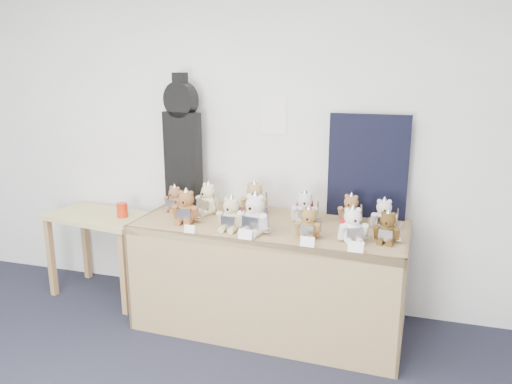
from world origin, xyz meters
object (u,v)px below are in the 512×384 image
(teddy_front_far_right, at_px, (352,226))
(teddy_front_end, at_px, (387,228))
(side_table, at_px, (101,228))
(red_cup, at_px, (122,210))
(teddy_back_end, at_px, (384,216))
(display_table, at_px, (267,249))
(teddy_front_centre, at_px, (255,215))
(teddy_back_centre_left, at_px, (254,200))
(guitar_case, at_px, (182,142))
(teddy_front_far_left, at_px, (186,208))
(teddy_back_centre_right, at_px, (305,209))
(teddy_back_far_left, at_px, (175,199))
(teddy_front_left, at_px, (231,215))
(teddy_back_left, at_px, (208,200))
(teddy_back_right, at_px, (351,210))
(teddy_front_right, at_px, (308,224))

(teddy_front_far_right, distance_m, teddy_front_end, 0.23)
(side_table, bearing_deg, teddy_front_far_right, 0.55)
(side_table, height_order, teddy_front_end, teddy_front_end)
(red_cup, bearing_deg, teddy_back_end, 0.49)
(display_table, distance_m, teddy_back_end, 0.88)
(teddy_front_centre, relative_size, teddy_back_centre_left, 1.10)
(guitar_case, bearing_deg, teddy_front_centre, -19.65)
(display_table, bearing_deg, teddy_front_far_left, -170.82)
(red_cup, height_order, teddy_back_centre_right, teddy_back_centre_right)
(teddy_front_far_left, bearing_deg, teddy_front_centre, -13.25)
(teddy_front_centre, xyz_separation_m, teddy_front_far_right, (0.67, 0.02, -0.02))
(teddy_back_far_left, bearing_deg, teddy_front_left, -15.35)
(teddy_front_far_left, distance_m, teddy_front_end, 1.45)
(red_cup, bearing_deg, teddy_back_centre_right, 0.07)
(display_table, distance_m, teddy_back_left, 0.64)
(guitar_case, xyz_separation_m, teddy_back_centre_left, (0.64, -0.09, -0.41))
(teddy_front_far_left, relative_size, teddy_back_centre_left, 0.96)
(display_table, height_order, teddy_front_centre, teddy_front_centre)
(red_cup, relative_size, teddy_front_far_left, 0.43)
(teddy_front_end, xyz_separation_m, teddy_back_centre_left, (-1.03, 0.36, 0.02))
(teddy_back_centre_right, bearing_deg, teddy_back_far_left, 169.96)
(teddy_front_left, height_order, teddy_front_end, teddy_front_left)
(teddy_front_far_right, xyz_separation_m, teddy_back_centre_right, (-0.38, 0.31, 0.00))
(side_table, distance_m, teddy_front_far_right, 2.20)
(side_table, relative_size, teddy_back_right, 3.83)
(display_table, bearing_deg, red_cup, 174.67)
(teddy_back_centre_right, xyz_separation_m, teddy_back_far_left, (-1.06, 0.01, -0.02))
(guitar_case, xyz_separation_m, teddy_front_far_left, (0.22, -0.44, -0.42))
(teddy_front_end, bearing_deg, teddy_front_left, -168.19)
(teddy_front_left, distance_m, teddy_back_centre_right, 0.56)
(display_table, distance_m, teddy_back_centre_left, 0.44)
(teddy_back_left, bearing_deg, teddy_back_far_left, -152.57)
(teddy_front_far_right, distance_m, teddy_back_right, 0.41)
(teddy_back_end, bearing_deg, teddy_front_far_right, -127.57)
(teddy_front_far_right, xyz_separation_m, teddy_back_left, (-1.16, 0.34, 0.00))
(guitar_case, relative_size, teddy_back_centre_left, 3.71)
(teddy_back_centre_left, distance_m, teddy_back_far_left, 0.65)
(guitar_case, bearing_deg, red_cup, -143.16)
(teddy_front_far_left, xyz_separation_m, teddy_back_left, (0.07, 0.27, -0.00))
(teddy_back_left, xyz_separation_m, teddy_back_right, (1.11, 0.07, -0.01))
(teddy_front_end, bearing_deg, teddy_back_end, 106.77)
(side_table, relative_size, guitar_case, 0.88)
(teddy_back_left, bearing_deg, display_table, 4.54)
(teddy_front_centre, bearing_deg, teddy_back_end, 34.18)
(teddy_front_far_left, height_order, teddy_back_centre_left, teddy_back_centre_left)
(teddy_front_right, distance_m, teddy_back_centre_left, 0.67)
(teddy_front_centre, height_order, teddy_back_centre_right, teddy_front_centre)
(red_cup, relative_size, teddy_back_end, 0.48)
(teddy_back_right, xyz_separation_m, teddy_back_far_left, (-1.39, -0.08, -0.01))
(guitar_case, bearing_deg, teddy_front_far_right, -4.93)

